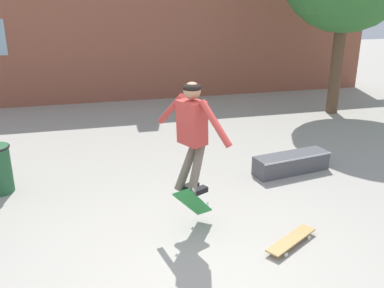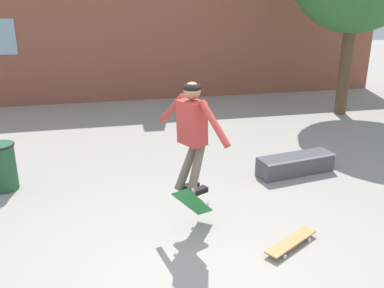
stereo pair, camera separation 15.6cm
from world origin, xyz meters
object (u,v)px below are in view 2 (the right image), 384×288
(skate_ledge, at_px, (295,164))
(skateboard_flipping, at_px, (193,202))
(skater, at_px, (192,128))
(skateboard_resting, at_px, (291,242))
(trash_bin, at_px, (2,166))

(skate_ledge, xyz_separation_m, skateboard_flipping, (-2.12, -1.46, 0.26))
(skater, height_order, skateboard_resting, skater)
(trash_bin, bearing_deg, skate_ledge, -4.92)
(trash_bin, height_order, skateboard_resting, trash_bin)
(skater, bearing_deg, skate_ledge, 6.85)
(trash_bin, distance_m, skateboard_flipping, 3.23)
(skate_ledge, bearing_deg, trash_bin, 165.40)
(skateboard_flipping, bearing_deg, skater, 43.90)
(skate_ledge, height_order, skateboard_resting, skate_ledge)
(trash_bin, xyz_separation_m, skater, (2.63, -1.80, 0.99))
(skater, xyz_separation_m, skateboard_resting, (1.10, -0.67, -1.32))
(skateboard_flipping, xyz_separation_m, skateboard_resting, (1.10, -0.60, -0.35))
(skate_ledge, relative_size, skateboard_resting, 1.71)
(trash_bin, distance_m, skater, 3.34)
(skateboard_resting, bearing_deg, skateboard_flipping, -60.04)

